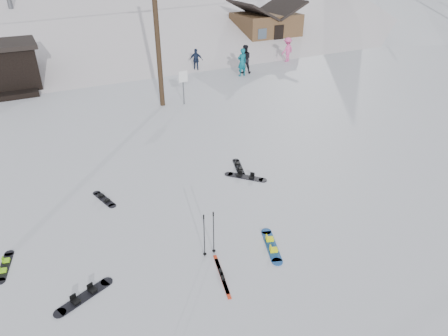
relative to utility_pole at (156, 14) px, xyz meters
name	(u,v)px	position (x,y,z in m)	size (l,w,h in m)	color
ground	(277,287)	(-2.00, -14.00, -4.68)	(200.00, 200.00, 0.00)	silver
ski_slope	(60,99)	(-2.00, 41.00, -16.68)	(60.00, 75.00, 45.00)	silver
ridge_right	(292,69)	(36.00, 36.00, -15.68)	(34.00, 85.00, 36.00)	silver
treeline_right	(320,7)	(34.00, 28.00, -4.68)	(20.00, 60.00, 10.00)	black
utility_pole	(156,14)	(0.00, 0.00, 0.00)	(2.00, 0.26, 9.00)	#3A2819
trail_sign	(183,82)	(1.10, -0.42, -3.41)	(0.50, 0.09, 1.85)	#595B60
lift_hut	(9,66)	(-7.00, 6.94, -3.32)	(3.40, 4.10, 2.75)	black
cabin	(265,28)	(13.00, 10.00, -3.20)	(5.39, 4.40, 3.77)	brown
hero_snowboard	(272,245)	(-1.26, -12.62, -4.65)	(0.76, 1.56, 0.11)	#174C9A
hero_skis	(222,275)	(-3.08, -13.02, -4.66)	(0.47, 1.60, 0.08)	red
ski_poles	(209,234)	(-2.99, -12.10, -3.97)	(0.38, 0.10, 1.39)	black
board_scatter_a	(84,296)	(-6.41, -12.09, -4.65)	(1.52, 0.80, 0.11)	black
board_scatter_b	(104,199)	(-4.98, -7.93, -4.66)	(0.55, 1.31, 0.09)	black
board_scatter_c	(5,266)	(-8.11, -10.01, -4.66)	(0.51, 1.33, 0.10)	black
board_scatter_d	(246,177)	(0.06, -8.87, -4.65)	(1.21, 1.29, 0.12)	black
board_scatter_f	(239,167)	(0.21, -8.10, -4.65)	(0.64, 1.40, 0.10)	black
skier_teal	(242,62)	(6.65, 2.93, -3.77)	(0.66, 0.43, 1.82)	#0B5F6F
skier_dark	(245,59)	(7.17, 3.48, -3.74)	(0.92, 0.71, 1.88)	black
skier_pink	(287,50)	(11.59, 4.74, -3.81)	(1.13, 0.65, 1.75)	#EF549F
skier_navy	(196,60)	(4.47, 5.45, -3.92)	(0.89, 0.37, 1.52)	#19243F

